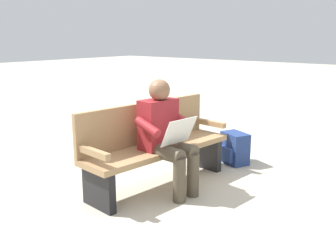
{
  "coord_description": "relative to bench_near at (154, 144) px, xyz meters",
  "views": [
    {
      "loc": [
        3.04,
        2.57,
        1.61
      ],
      "look_at": [
        0.03,
        0.15,
        0.7
      ],
      "focal_mm": 41.12,
      "sensor_mm": 36.0,
      "label": 1
    }
  ],
  "objects": [
    {
      "name": "backpack",
      "position": [
        -1.18,
        0.34,
        -0.26
      ],
      "size": [
        0.37,
        0.41,
        0.4
      ],
      "rotation": [
        0.0,
        0.0,
        4.29
      ],
      "color": "navy",
      "rests_on": "ground"
    },
    {
      "name": "person_seated",
      "position": [
        0.08,
        0.23,
        0.17
      ],
      "size": [
        0.6,
        0.6,
        1.18
      ],
      "rotation": [
        0.0,
        0.0,
        -0.1
      ],
      "color": "maroon",
      "rests_on": "ground"
    },
    {
      "name": "ground_plane",
      "position": [
        0.01,
        0.07,
        -0.46
      ],
      "size": [
        40.0,
        40.0,
        0.0
      ],
      "primitive_type": "plane",
      "color": "#B7AD99"
    },
    {
      "name": "bench_near",
      "position": [
        0.0,
        0.0,
        0.0
      ],
      "size": [
        1.84,
        0.66,
        0.9
      ],
      "rotation": [
        0.0,
        0.0,
        -0.1
      ],
      "color": "#9E7A51",
      "rests_on": "ground"
    }
  ]
}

